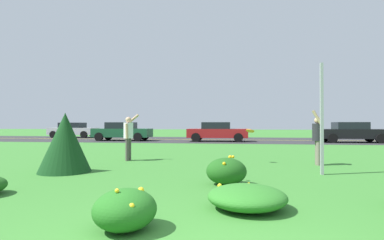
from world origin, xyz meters
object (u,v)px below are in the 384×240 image
(sign_post_near_path, at_px, (322,119))
(car_silver_leftmost, at_px, (73,130))
(person_catcher_dark_shirt, at_px, (318,136))
(frisbee_orange, at_px, (250,131))
(car_dark_green_center_left, at_px, (122,131))
(person_thrower_white_shirt, at_px, (128,134))
(car_red_center_right, at_px, (217,132))
(car_black_rightmost, at_px, (351,132))

(sign_post_near_path, height_order, car_silver_leftmost, sign_post_near_path)
(person_catcher_dark_shirt, height_order, frisbee_orange, person_catcher_dark_shirt)
(sign_post_near_path, relative_size, frisbee_orange, 9.97)
(person_catcher_dark_shirt, height_order, car_silver_leftmost, person_catcher_dark_shirt)
(frisbee_orange, distance_m, car_dark_green_center_left, 15.80)
(sign_post_near_path, relative_size, person_thrower_white_shirt, 1.73)
(person_thrower_white_shirt, xyz_separation_m, car_red_center_right, (2.46, 12.60, -0.20))
(frisbee_orange, bearing_deg, car_silver_leftmost, 133.01)
(person_catcher_dark_shirt, bearing_deg, car_dark_green_center_left, 131.64)
(frisbee_orange, xyz_separation_m, car_silver_leftmost, (-16.05, 17.21, -0.34))
(person_thrower_white_shirt, distance_m, frisbee_orange, 4.32)
(car_dark_green_center_left, distance_m, car_red_center_right, 7.52)
(frisbee_orange, relative_size, car_red_center_right, 0.06)
(person_thrower_white_shirt, height_order, frisbee_orange, person_thrower_white_shirt)
(person_thrower_white_shirt, bearing_deg, frisbee_orange, -1.57)
(car_silver_leftmost, bearing_deg, car_black_rightmost, -10.71)
(person_catcher_dark_shirt, distance_m, car_silver_leftmost, 25.17)
(person_catcher_dark_shirt, height_order, car_black_rightmost, person_catcher_dark_shirt)
(car_black_rightmost, bearing_deg, car_dark_green_center_left, 180.00)
(person_thrower_white_shirt, bearing_deg, car_black_rightmost, 46.36)
(person_thrower_white_shirt, xyz_separation_m, person_catcher_dark_shirt, (6.43, -0.33, -0.02))
(sign_post_near_path, distance_m, car_dark_green_center_left, 18.56)
(sign_post_near_path, xyz_separation_m, person_thrower_white_shirt, (-6.05, 2.25, -0.51))
(frisbee_orange, bearing_deg, person_catcher_dark_shirt, -5.66)
(car_silver_leftmost, bearing_deg, car_red_center_right, -17.55)
(frisbee_orange, height_order, car_red_center_right, car_red_center_right)
(frisbee_orange, distance_m, car_red_center_right, 12.85)
(car_dark_green_center_left, relative_size, car_black_rightmost, 1.00)
(car_silver_leftmost, distance_m, car_red_center_right, 14.89)
(sign_post_near_path, height_order, car_red_center_right, sign_post_near_path)
(sign_post_near_path, height_order, frisbee_orange, sign_post_near_path)
(car_silver_leftmost, relative_size, car_dark_green_center_left, 1.00)
(car_silver_leftmost, xyz_separation_m, car_dark_green_center_left, (6.67, -4.49, 0.00))
(car_dark_green_center_left, bearing_deg, car_red_center_right, 0.00)
(person_catcher_dark_shirt, bearing_deg, sign_post_near_path, -101.38)
(person_thrower_white_shirt, height_order, car_silver_leftmost, person_thrower_white_shirt)
(car_dark_green_center_left, relative_size, car_red_center_right, 1.00)
(person_catcher_dark_shirt, distance_m, car_black_rightmost, 14.08)
(car_silver_leftmost, distance_m, car_dark_green_center_left, 8.04)
(person_thrower_white_shirt, xyz_separation_m, frisbee_orange, (4.32, -0.12, 0.14))
(sign_post_near_path, xyz_separation_m, frisbee_orange, (-1.73, 2.13, -0.37))
(sign_post_near_path, relative_size, car_red_center_right, 0.65)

